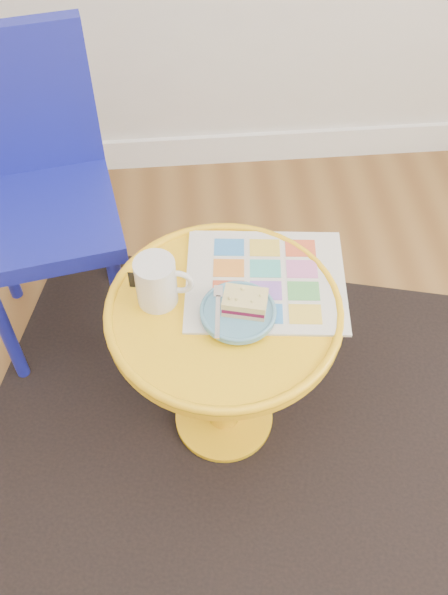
{
  "coord_description": "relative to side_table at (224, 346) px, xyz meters",
  "views": [
    {
      "loc": [
        0.11,
        -0.01,
        1.64
      ],
      "look_at": [
        0.18,
        0.89,
        0.54
      ],
      "focal_mm": 40.0,
      "sensor_mm": 36.0,
      "label": 1
    }
  ],
  "objects": [
    {
      "name": "side_table",
      "position": [
        0.0,
        0.0,
        0.0
      ],
      "size": [
        0.52,
        0.52,
        0.5
      ],
      "color": "yellow",
      "rests_on": "ground"
    },
    {
      "name": "mug",
      "position": [
        -0.14,
        0.04,
        0.2
      ],
      "size": [
        0.13,
        0.09,
        0.12
      ],
      "rotation": [
        0.0,
        0.0,
        -0.2
      ],
      "color": "silver",
      "rests_on": "side_table"
    },
    {
      "name": "newspaper",
      "position": [
        0.1,
        0.07,
        0.14
      ],
      "size": [
        0.39,
        0.34,
        0.01
      ],
      "primitive_type": "cube",
      "rotation": [
        0.0,
        0.0,
        -0.1
      ],
      "color": "silver",
      "rests_on": "side_table"
    },
    {
      "name": "fork",
      "position": [
        -0.01,
        -0.02,
        0.17
      ],
      "size": [
        0.03,
        0.14,
        0.0
      ],
      "rotation": [
        0.0,
        0.0,
        -0.1
      ],
      "color": "silver",
      "rests_on": "plate"
    },
    {
      "name": "chair",
      "position": [
        -0.45,
        0.45,
        0.15
      ],
      "size": [
        0.45,
        0.45,
        0.88
      ],
      "rotation": [
        0.0,
        0.0,
        0.17
      ],
      "color": "#171D9A",
      "rests_on": "ground"
    },
    {
      "name": "cake_slice",
      "position": [
        0.04,
        -0.02,
        0.18
      ],
      "size": [
        0.11,
        0.08,
        0.04
      ],
      "rotation": [
        0.0,
        0.0,
        -0.25
      ],
      "color": "#D3BC8C",
      "rests_on": "plate"
    },
    {
      "name": "plate",
      "position": [
        0.03,
        -0.03,
        0.16
      ],
      "size": [
        0.16,
        0.16,
        0.02
      ],
      "color": "#5695B7",
      "rests_on": "newspaper"
    },
    {
      "name": "rug",
      "position": [
        0.0,
        0.0,
        -0.35
      ],
      "size": [
        1.53,
        1.39,
        0.01
      ],
      "primitive_type": "cube",
      "rotation": [
        0.0,
        0.0,
        -0.25
      ],
      "color": "black",
      "rests_on": "ground"
    }
  ]
}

